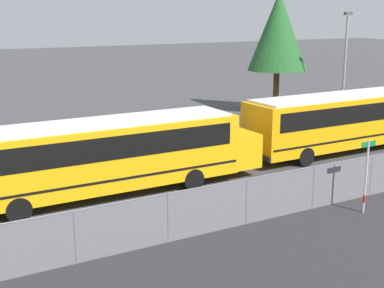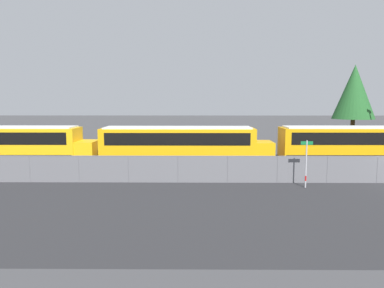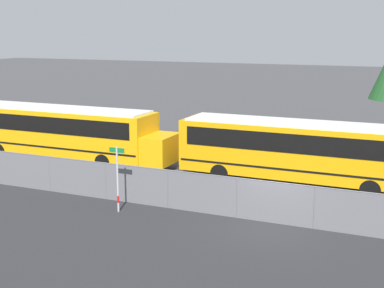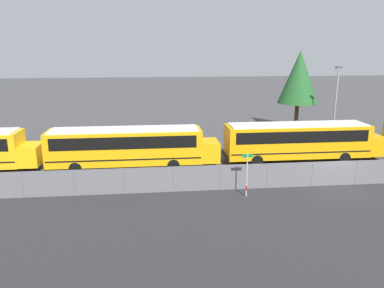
% 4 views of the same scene
% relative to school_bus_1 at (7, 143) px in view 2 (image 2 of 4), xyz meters
% --- Properties ---
extents(school_bus_1, '(13.04, 2.58, 3.10)m').
position_rel_school_bus_1_xyz_m(school_bus_1, '(0.00, 0.00, 0.00)').
color(school_bus_1, yellow).
rests_on(school_bus_1, ground_plane).
extents(school_bus_2, '(13.04, 2.58, 3.10)m').
position_rel_school_bus_1_xyz_m(school_bus_2, '(13.47, -0.30, 0.00)').
color(school_bus_2, '#EDA80F').
rests_on(school_bus_2, ground_plane).
extents(school_bus_3, '(13.04, 2.58, 3.10)m').
position_rel_school_bus_1_xyz_m(school_bus_3, '(27.16, 0.13, 0.00)').
color(school_bus_3, orange).
rests_on(school_bus_3, ground_plane).
extents(street_sign, '(0.70, 0.09, 2.79)m').
position_rel_school_bus_1_xyz_m(street_sign, '(20.98, -6.89, -0.35)').
color(street_sign, '#B7B7BC').
rests_on(street_sign, ground_plane).
extents(tree_0, '(4.35, 4.35, 8.78)m').
position_rel_school_bus_1_xyz_m(tree_0, '(31.17, 11.24, 4.09)').
color(tree_0, '#51381E').
rests_on(tree_0, ground_plane).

